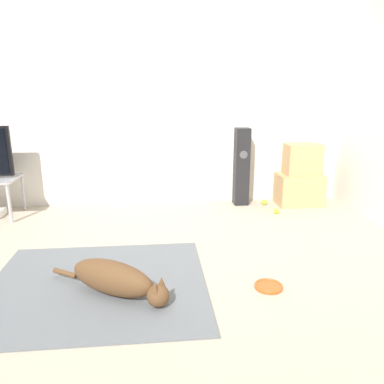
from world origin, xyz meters
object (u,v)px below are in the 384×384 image
floor_speaker (242,167)px  tennis_ball_by_boxes (264,202)px  cardboard_box_upper (302,159)px  tennis_ball_near_speaker (276,211)px  dog (116,279)px  frisbee (269,286)px  cardboard_box_lower (299,189)px

floor_speaker → tennis_ball_by_boxes: (0.29, -0.07, -0.44)m
cardboard_box_upper → tennis_ball_near_speaker: (-0.41, -0.36, -0.53)m
floor_speaker → tennis_ball_by_boxes: 0.53m
dog → frisbee: 1.09m
cardboard_box_lower → tennis_ball_near_speaker: bearing=-138.8°
dog → floor_speaker: (1.34, 2.06, 0.35)m
frisbee → tennis_ball_near_speaker: tennis_ball_near_speaker is taller
cardboard_box_upper → floor_speaker: size_ratio=0.44×
tennis_ball_near_speaker → cardboard_box_upper: bearing=41.0°
dog → tennis_ball_by_boxes: size_ratio=13.05×
dog → cardboard_box_upper: cardboard_box_upper is taller
tennis_ball_by_boxes → cardboard_box_upper: bearing=-0.1°
dog → tennis_ball_by_boxes: dog is taller
dog → tennis_ball_by_boxes: bearing=50.5°
frisbee → tennis_ball_by_boxes: size_ratio=3.11×
floor_speaker → frisbee: bearing=-97.2°
dog → floor_speaker: bearing=56.8°
cardboard_box_lower → cardboard_box_upper: (0.02, 0.01, 0.38)m
dog → tennis_ball_near_speaker: 2.33m
tennis_ball_near_speaker → dog: bearing=-135.8°
dog → cardboard_box_lower: (2.06, 1.97, 0.06)m
cardboard_box_upper → tennis_ball_near_speaker: 0.76m
frisbee → floor_speaker: 2.12m
cardboard_box_upper → cardboard_box_lower: bearing=-143.2°
frisbee → tennis_ball_by_boxes: (0.55, 1.98, 0.02)m
floor_speaker → dog: bearing=-123.2°
frisbee → floor_speaker: (0.26, 2.06, 0.46)m
dog → frisbee: bearing=-0.1°
cardboard_box_lower → floor_speaker: bearing=173.2°
cardboard_box_upper → floor_speaker: floor_speaker is taller
cardboard_box_lower → cardboard_box_upper: cardboard_box_upper is taller
floor_speaker → tennis_ball_by_boxes: size_ratio=14.33×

